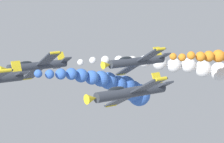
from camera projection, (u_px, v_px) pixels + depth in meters
The scene contains 6 objects.
smoke_trail_lead at pixel (120, 87), 70.83m from camera, with size 4.76×19.75×7.32m.
airplane_left_inner at pixel (130, 92), 55.12m from camera, with size 8.69×10.35×4.64m.
airplane_right_inner at pixel (37, 66), 72.61m from camera, with size 8.47×10.35×5.08m.
smoke_trail_right_inner at pixel (184, 67), 82.63m from camera, with size 10.09×23.13×4.56m.
airplane_left_outer at pixel (136, 61), 69.86m from camera, with size 8.62×10.35×4.79m.
smoke_trail_left_outer at pixel (221, 57), 78.06m from camera, with size 3.81×13.22×2.63m.
Camera 1 is at (-48.07, 36.61, 89.71)m, focal length 84.16 mm.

